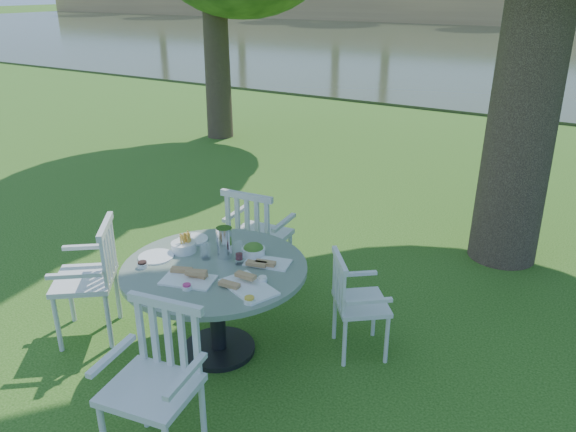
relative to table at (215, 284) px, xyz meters
name	(u,v)px	position (x,y,z in m)	size (l,w,h in m)	color
ground	(276,314)	(0.10, 0.68, -0.60)	(140.00, 140.00, 0.00)	#1B430D
table	(215,284)	(0.00, 0.00, 0.00)	(1.36, 1.36, 0.75)	black
chair_ne	(351,297)	(0.87, 0.52, -0.12)	(0.56, 0.56, 0.81)	silver
chair_nw	(254,232)	(-0.30, 0.95, -0.02)	(0.54, 0.51, 0.99)	silver
chair_sw	(96,271)	(-0.96, -0.29, -0.03)	(0.66, 0.67, 0.97)	silver
chair_se	(159,370)	(0.32, -0.94, -0.02)	(0.56, 0.54, 0.98)	silver
tableware	(216,255)	(-0.04, 0.07, 0.19)	(1.23, 0.82, 0.24)	white
river	(573,54)	(0.10, 23.68, -0.60)	(100.00, 28.00, 0.12)	#2F3620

